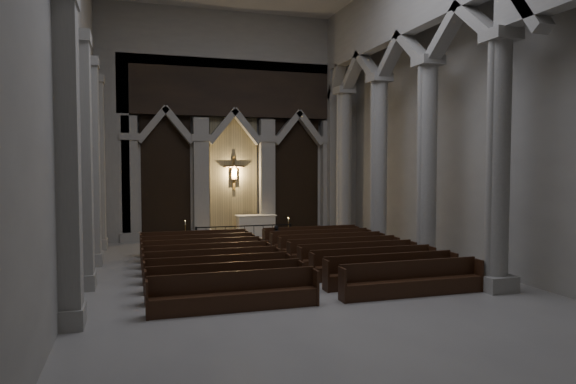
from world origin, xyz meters
The scene contains 11 objects.
room centered at (0.00, 0.00, 7.60)m, with size 24.00×24.10×12.00m.
sanctuary_wall centered at (0.00, 11.54, 6.62)m, with size 14.00×0.77×12.00m.
right_arcade centered at (5.50, 1.33, 7.83)m, with size 1.00×24.00×12.00m.
left_pilasters centered at (-6.75, 3.50, 3.91)m, with size 0.60×13.00×8.03m.
sanctuary_step centered at (0.00, 10.60, 0.07)m, with size 8.50×2.60×0.15m, color #A6A39B.
altar centered at (1.04, 11.01, 0.70)m, with size 2.15×0.86×1.09m.
altar_rail centered at (0.00, 9.05, 0.63)m, with size 4.85×0.09×0.95m.
candle_stand_left centered at (-2.85, 9.44, 0.34)m, with size 0.21×0.21×1.23m.
candle_stand_right centered at (2.40, 9.45, 0.33)m, with size 0.21×0.21×1.22m.
pews centered at (0.00, 2.25, 0.34)m, with size 10.04×9.56×1.04m.
worshipper centered at (1.03, 6.80, 0.57)m, with size 0.42×0.27×1.15m, color black.
Camera 1 is at (-5.31, -15.73, 3.91)m, focal length 32.00 mm.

